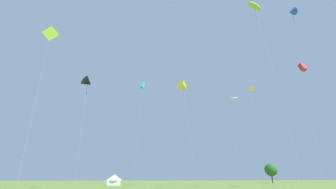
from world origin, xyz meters
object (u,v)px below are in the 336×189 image
at_px(kite_lime_diamond, 50,35).
at_px(kite_lime_parafoil, 255,6).
at_px(kite_white_parafoil, 234,98).
at_px(festival_tent_right, 114,179).
at_px(kite_cyan_box, 142,86).
at_px(kite_blue_delta, 292,12).
at_px(kite_yellow_diamond, 252,91).
at_px(kite_yellow_delta, 184,87).
at_px(kite_red_box, 303,67).
at_px(kite_black_delta, 88,82).
at_px(tree_distant_left, 271,170).

bearing_deg(kite_lime_diamond, kite_lime_parafoil, -20.57).
xyz_separation_m(kite_white_parafoil, festival_tent_right, (-31.11, 4.66, -20.91)).
distance_m(kite_white_parafoil, kite_cyan_box, 27.02).
distance_m(kite_blue_delta, festival_tent_right, 54.20).
distance_m(kite_yellow_diamond, kite_yellow_delta, 19.54).
height_order(kite_white_parafoil, kite_red_box, kite_red_box).
height_order(kite_white_parafoil, kite_black_delta, kite_white_parafoil).
xyz_separation_m(festival_tent_right, tree_distant_left, (54.04, 19.96, 3.12)).
relative_size(kite_lime_diamond, festival_tent_right, 7.08).
distance_m(kite_lime_parafoil, tree_distant_left, 67.94).
bearing_deg(kite_black_delta, tree_distant_left, 32.57).
xyz_separation_m(kite_lime_diamond, tree_distant_left, (65.59, 43.24, -21.38)).
distance_m(kite_cyan_box, kite_lime_parafoil, 41.99).
height_order(kite_lime_diamond, kite_yellow_delta, kite_lime_diamond).
height_order(kite_black_delta, kite_yellow_delta, kite_yellow_delta).
relative_size(kite_white_parafoil, kite_black_delta, 1.11).
xyz_separation_m(kite_lime_diamond, kite_yellow_diamond, (47.56, 17.57, -1.60)).
bearing_deg(kite_white_parafoil, kite_yellow_delta, -172.88).
xyz_separation_m(kite_yellow_delta, tree_distant_left, (37.55, 26.45, -19.63)).
bearing_deg(kite_blue_delta, kite_cyan_box, 132.37).
height_order(kite_white_parafoil, kite_yellow_diamond, kite_yellow_diamond).
distance_m(kite_lime_diamond, kite_cyan_box, 32.14).
height_order(kite_yellow_diamond, kite_blue_delta, kite_blue_delta).
bearing_deg(kite_blue_delta, kite_white_parafoil, 98.09).
bearing_deg(kite_lime_diamond, tree_distant_left, 33.40).
distance_m(kite_blue_delta, tree_distant_left, 58.78).
xyz_separation_m(kite_yellow_diamond, kite_cyan_box, (-30.01, 9.29, 3.65)).
bearing_deg(kite_cyan_box, kite_lime_parafoil, -68.86).
xyz_separation_m(kite_lime_parafoil, tree_distant_left, (32.92, 55.50, -21.26)).
distance_m(kite_yellow_diamond, festival_tent_right, 43.05).
bearing_deg(kite_lime_diamond, festival_tent_right, 63.61).
bearing_deg(kite_yellow_delta, kite_yellow_diamond, 2.27).
distance_m(kite_lime_diamond, kite_yellow_delta, 32.73).
bearing_deg(kite_yellow_delta, kite_blue_delta, -49.65).
relative_size(kite_yellow_diamond, kite_yellow_delta, 1.00).
height_order(kite_lime_parafoil, festival_tent_right, kite_lime_parafoil).
xyz_separation_m(kite_lime_diamond, kite_red_box, (48.61, -0.75, -3.33)).
distance_m(kite_black_delta, festival_tent_right, 25.81).
height_order(kite_lime_diamond, kite_cyan_box, kite_cyan_box).
relative_size(kite_black_delta, kite_lime_parafoil, 0.78).
bearing_deg(kite_blue_delta, kite_black_delta, 166.35).
height_order(kite_lime_diamond, kite_red_box, kite_lime_diamond).
height_order(kite_black_delta, kite_cyan_box, kite_cyan_box).
bearing_deg(kite_red_box, kite_lime_parafoil, -144.19).
relative_size(kite_yellow_delta, kite_lime_parafoil, 0.99).
bearing_deg(kite_black_delta, kite_cyan_box, 62.39).
bearing_deg(kite_red_box, festival_tent_right, 147.03).
xyz_separation_m(kite_black_delta, kite_lime_parafoil, (26.35, -17.63, 6.55)).
xyz_separation_m(kite_blue_delta, kite_yellow_delta, (-17.87, 21.03, -8.88)).
height_order(kite_cyan_box, festival_tent_right, kite_cyan_box).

